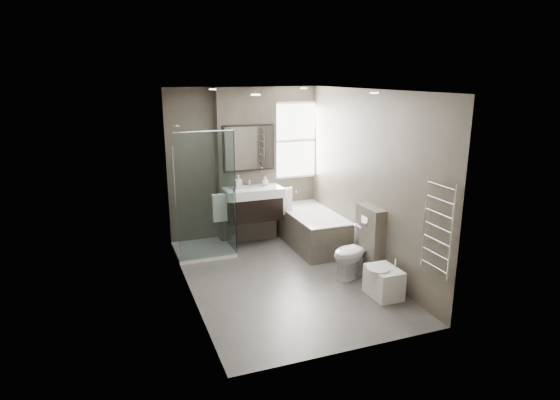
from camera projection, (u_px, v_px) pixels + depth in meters
name	position (u px, v px, depth m)	size (l,w,h in m)	color
room	(284.00, 189.00, 6.26)	(2.70, 3.90, 2.70)	#4E4A47
vanity_pier	(246.00, 166.00, 7.87)	(1.00, 0.25, 2.60)	#524C41
vanity	(253.00, 203.00, 7.70)	(0.95, 0.47, 0.66)	black
mirror_cabinet	(249.00, 148.00, 7.63)	(0.86, 0.08, 0.76)	black
towel_left	(220.00, 208.00, 7.49)	(0.24, 0.06, 0.44)	white
towel_right	(285.00, 202.00, 7.87)	(0.24, 0.06, 0.44)	white
shower_enclosure	(210.00, 224.00, 7.44)	(0.90, 0.90, 2.00)	white
bathtub	(312.00, 227.00, 7.83)	(0.75, 1.60, 0.57)	#524C41
window	(294.00, 140.00, 8.17)	(0.98, 0.06, 1.33)	white
toilet	(354.00, 252.00, 6.61)	(0.40, 0.70, 0.71)	white
cistern_box	(369.00, 241.00, 6.65)	(0.19, 0.55, 1.00)	#524C41
bidet	(383.00, 282.00, 6.04)	(0.41, 0.48, 0.50)	white
towel_radiator	(438.00, 227.00, 5.29)	(0.03, 0.49, 1.10)	silver
soap_bottle_a	(239.00, 182.00, 7.56)	(0.10, 0.10, 0.22)	white
soap_bottle_b	(265.00, 181.00, 7.76)	(0.12, 0.12, 0.15)	white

